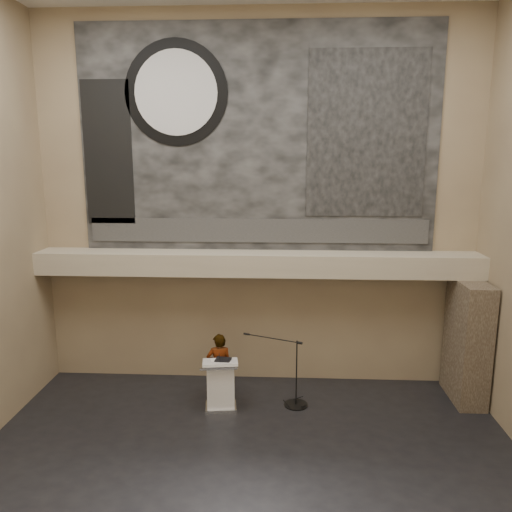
{
  "coord_description": "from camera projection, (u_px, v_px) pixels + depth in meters",
  "views": [
    {
      "loc": [
        0.54,
        -7.42,
        5.35
      ],
      "look_at": [
        0.0,
        3.2,
        3.2
      ],
      "focal_mm": 35.0,
      "sensor_mm": 36.0,
      "label": 1
    }
  ],
  "objects": [
    {
      "name": "floor",
      "position": [
        246.0,
        481.0,
        8.36
      ],
      "size": [
        10.0,
        10.0,
        0.0
      ],
      "primitive_type": "plane",
      "color": "black",
      "rests_on": "ground"
    },
    {
      "name": "wall_back",
      "position": [
        258.0,
        204.0,
        11.43
      ],
      "size": [
        10.0,
        0.02,
        8.5
      ],
      "primitive_type": "cube",
      "color": "#816C52",
      "rests_on": "floor"
    },
    {
      "name": "wall_front",
      "position": [
        206.0,
        311.0,
        3.6
      ],
      "size": [
        10.0,
        0.02,
        8.5
      ],
      "primitive_type": "cube",
      "color": "#816C52",
      "rests_on": "floor"
    },
    {
      "name": "soffit",
      "position": [
        257.0,
        263.0,
        11.29
      ],
      "size": [
        10.0,
        0.8,
        0.5
      ],
      "primitive_type": "cube",
      "color": "tan",
      "rests_on": "wall_back"
    },
    {
      "name": "sprinkler_left",
      "position": [
        187.0,
        275.0,
        11.38
      ],
      "size": [
        0.04,
        0.04,
        0.06
      ],
      "primitive_type": "cylinder",
      "color": "#B2893D",
      "rests_on": "soffit"
    },
    {
      "name": "sprinkler_right",
      "position": [
        341.0,
        277.0,
        11.21
      ],
      "size": [
        0.04,
        0.04,
        0.06
      ],
      "primitive_type": "cylinder",
      "color": "#B2893D",
      "rests_on": "soffit"
    },
    {
      "name": "banner",
      "position": [
        258.0,
        139.0,
        11.11
      ],
      "size": [
        8.0,
        0.05,
        5.0
      ],
      "primitive_type": "cube",
      "color": "black",
      "rests_on": "wall_back"
    },
    {
      "name": "banner_text_strip",
      "position": [
        258.0,
        231.0,
        11.48
      ],
      "size": [
        7.76,
        0.02,
        0.55
      ],
      "primitive_type": "cube",
      "color": "#2E2E2E",
      "rests_on": "banner"
    },
    {
      "name": "banner_clock_rim",
      "position": [
        176.0,
        93.0,
        10.96
      ],
      "size": [
        2.3,
        0.02,
        2.3
      ],
      "primitive_type": "cylinder",
      "rotation": [
        1.57,
        0.0,
        0.0
      ],
      "color": "black",
      "rests_on": "banner"
    },
    {
      "name": "banner_clock_face",
      "position": [
        176.0,
        93.0,
        10.94
      ],
      "size": [
        1.84,
        0.02,
        1.84
      ],
      "primitive_type": "cylinder",
      "rotation": [
        1.57,
        0.0,
        0.0
      ],
      "color": "silver",
      "rests_on": "banner"
    },
    {
      "name": "banner_building_print",
      "position": [
        367.0,
        134.0,
        10.93
      ],
      "size": [
        2.6,
        0.02,
        3.6
      ],
      "primitive_type": "cube",
      "color": "black",
      "rests_on": "banner"
    },
    {
      "name": "banner_brick_print",
      "position": [
        108.0,
        153.0,
        11.3
      ],
      "size": [
        1.1,
        0.02,
        3.2
      ],
      "primitive_type": "cube",
      "color": "black",
      "rests_on": "banner"
    },
    {
      "name": "stone_pier",
      "position": [
        467.0,
        341.0,
        10.94
      ],
      "size": [
        0.6,
        1.4,
        2.7
      ],
      "primitive_type": "cube",
      "color": "#413528",
      "rests_on": "floor"
    },
    {
      "name": "lectern",
      "position": [
        221.0,
        385.0,
        10.62
      ],
      "size": [
        0.8,
        0.61,
        1.14
      ],
      "rotation": [
        0.0,
        0.0,
        0.13
      ],
      "color": "silver",
      "rests_on": "floor"
    },
    {
      "name": "binder",
      "position": [
        223.0,
        360.0,
        10.51
      ],
      "size": [
        0.35,
        0.3,
        0.04
      ],
      "primitive_type": "cube",
      "rotation": [
        0.0,
        0.0,
        -0.15
      ],
      "color": "black",
      "rests_on": "lectern"
    },
    {
      "name": "papers",
      "position": [
        216.0,
        361.0,
        10.49
      ],
      "size": [
        0.29,
        0.35,
        0.0
      ],
      "primitive_type": "cube",
      "rotation": [
        0.0,
        0.0,
        0.26
      ],
      "color": "white",
      "rests_on": "lectern"
    },
    {
      "name": "speaker_person",
      "position": [
        219.0,
        367.0,
        11.0
      ],
      "size": [
        0.61,
        0.45,
        1.54
      ],
      "primitive_type": "imported",
      "rotation": [
        0.0,
        0.0,
        3.3
      ],
      "color": "white",
      "rests_on": "floor"
    },
    {
      "name": "mic_stand",
      "position": [
        294.0,
        395.0,
        10.86
      ],
      "size": [
        1.43,
        0.75,
        1.49
      ],
      "rotation": [
        0.0,
        0.0,
        -0.39
      ],
      "color": "black",
      "rests_on": "floor"
    }
  ]
}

